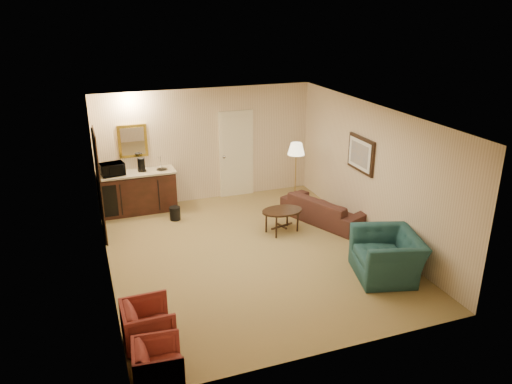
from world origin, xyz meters
TOP-DOWN VIEW (x-y plane):
  - ground at (0.00, 0.00)m, footprint 6.00×6.00m
  - room_walls at (-0.10, 0.77)m, footprint 5.02×6.01m
  - wetbar_cabinet at (-1.65, 2.72)m, footprint 1.64×0.58m
  - sofa at (1.95, 0.85)m, footprint 1.25×1.94m
  - teal_armchair at (1.90, -1.54)m, footprint 1.02×1.31m
  - rose_chair_near at (-2.15, -2.00)m, footprint 0.63×0.67m
  - rose_chair_far at (-2.15, -2.80)m, footprint 0.60×0.63m
  - coffee_table at (0.91, 0.66)m, footprint 0.95×0.76m
  - floor_lamp at (1.78, 1.97)m, footprint 0.42×0.42m
  - waste_bin at (-1.00, 2.00)m, footprint 0.27×0.27m
  - microwave at (-2.15, 2.68)m, footprint 0.52×0.35m
  - coffee_maker at (-1.53, 2.74)m, footprint 0.16×0.16m

SIDE VIEW (x-z plane):
  - ground at x=0.00m, z-range 0.00..0.00m
  - waste_bin at x=-1.00m, z-range 0.00..0.29m
  - coffee_table at x=0.91m, z-range 0.00..0.48m
  - rose_chair_far at x=-2.15m, z-range 0.00..0.60m
  - rose_chair_near at x=-2.15m, z-range 0.00..0.68m
  - sofa at x=1.95m, z-range 0.00..0.73m
  - wetbar_cabinet at x=-1.65m, z-range 0.00..0.92m
  - teal_armchair at x=1.90m, z-range 0.00..1.01m
  - floor_lamp at x=1.78m, z-range 0.00..1.45m
  - coffee_maker at x=-1.53m, z-range 0.92..1.22m
  - microwave at x=-2.15m, z-range 0.92..1.25m
  - room_walls at x=-0.10m, z-range 0.41..3.02m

